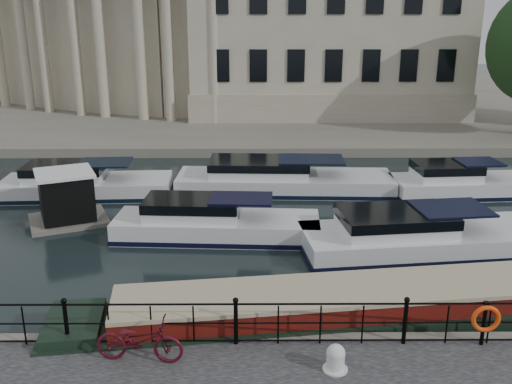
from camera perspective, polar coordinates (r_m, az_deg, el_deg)
ground_plane at (r=16.29m, az=-1.76°, el=-12.28°), size 160.00×160.00×0.00m
far_bank at (r=53.70m, az=-0.78°, el=9.20°), size 120.00×42.00×0.55m
railing at (r=13.75m, az=-2.03°, el=-12.61°), size 24.14×0.14×1.22m
civic_building at (r=48.86m, az=-2.07°, el=16.33°), size 53.55×31.84×16.85m
bicycle at (r=13.47m, az=-11.58°, el=-14.32°), size 2.06×0.91×1.05m
mooring_bollard at (r=13.16m, az=7.97°, el=-16.14°), size 0.56×0.56×0.63m
life_ring_post at (r=14.64m, az=21.98°, el=-11.73°), size 0.69×0.19×1.13m
narrowboat at (r=15.94m, az=11.51°, el=-11.88°), size 17.19×4.45×1.62m
harbour_hut at (r=23.96m, az=-18.40°, el=-0.72°), size 3.69×3.44×2.18m
cabin_cruisers at (r=24.27m, az=2.71°, el=-1.04°), size 24.37×10.68×1.99m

